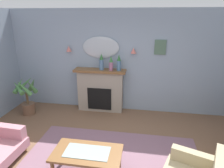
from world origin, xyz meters
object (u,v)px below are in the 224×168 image
at_px(mantel_vase_centre, 111,63).
at_px(wall_sconce_right, 134,51).
at_px(wall_mirror, 101,47).
at_px(coffee_table, 87,155).
at_px(potted_plant_tall_palm, 27,96).
at_px(framed_picture, 160,47).
at_px(mantel_vase_right, 101,62).
at_px(wall_sconce_left, 69,49).
at_px(fireplace, 100,91).
at_px(mantel_vase_left, 119,63).

height_order(mantel_vase_centre, wall_sconce_right, wall_sconce_right).
bearing_deg(wall_mirror, coffee_table, -82.94).
bearing_deg(potted_plant_tall_palm, framed_picture, 11.53).
height_order(mantel_vase_right, mantel_vase_centre, mantel_vase_right).
xyz_separation_m(wall_mirror, wall_sconce_left, (-0.85, -0.05, -0.05)).
bearing_deg(fireplace, mantel_vase_centre, -5.39).
distance_m(wall_sconce_right, framed_picture, 0.66).
distance_m(wall_mirror, coffee_table, 2.85).
bearing_deg(mantel_vase_right, potted_plant_tall_palm, -165.15).
distance_m(fireplace, wall_mirror, 1.15).
relative_size(wall_sconce_left, wall_sconce_right, 1.00).
distance_m(mantel_vase_centre, coffee_table, 2.52).
distance_m(coffee_table, potted_plant_tall_palm, 2.83).
xyz_separation_m(mantel_vase_centre, wall_mirror, (-0.30, 0.17, 0.37)).
distance_m(mantel_vase_right, potted_plant_tall_palm, 2.14).
bearing_deg(fireplace, wall_sconce_left, 173.84).
relative_size(wall_mirror, wall_sconce_left, 6.86).
relative_size(mantel_vase_left, wall_sconce_right, 2.97).
bearing_deg(mantel_vase_left, mantel_vase_right, 180.00).
bearing_deg(mantel_vase_centre, framed_picture, 8.53).
relative_size(mantel_vase_centre, wall_sconce_left, 2.67).
xyz_separation_m(wall_sconce_left, wall_sconce_right, (1.70, 0.00, 0.00)).
relative_size(mantel_vase_centre, framed_picture, 1.04).
xyz_separation_m(framed_picture, coffee_table, (-1.19, -2.51, -1.37)).
bearing_deg(wall_sconce_left, framed_picture, 1.46).
height_order(fireplace, mantel_vase_left, mantel_vase_left).
bearing_deg(mantel_vase_right, wall_sconce_left, 172.41).
height_order(mantel_vase_right, wall_sconce_left, wall_sconce_left).
bearing_deg(mantel_vase_centre, wall_sconce_left, 174.04).
bearing_deg(mantel_vase_centre, wall_mirror, 150.46).
bearing_deg(framed_picture, mantel_vase_centre, -171.47).
xyz_separation_m(mantel_vase_centre, coffee_table, (0.01, -2.33, -0.96)).
bearing_deg(coffee_table, fireplace, 97.48).
bearing_deg(wall_mirror, wall_sconce_right, -3.37).
bearing_deg(potted_plant_tall_palm, wall_mirror, 20.01).
bearing_deg(potted_plant_tall_palm, fireplace, 16.05).
bearing_deg(wall_mirror, fireplace, -90.00).
distance_m(wall_sconce_right, potted_plant_tall_palm, 3.00).
relative_size(mantel_vase_centre, wall_sconce_right, 2.67).
xyz_separation_m(mantel_vase_right, mantel_vase_centre, (0.25, 0.00, -0.02)).
height_order(mantel_vase_right, coffee_table, mantel_vase_right).
distance_m(wall_mirror, framed_picture, 1.50).
distance_m(mantel_vase_right, mantel_vase_left, 0.45).
height_order(fireplace, framed_picture, framed_picture).
xyz_separation_m(wall_mirror, framed_picture, (1.50, 0.01, 0.04)).
distance_m(mantel_vase_right, framed_picture, 1.51).
relative_size(mantel_vase_right, potted_plant_tall_palm, 0.42).
relative_size(fireplace, wall_sconce_right, 9.71).
relative_size(fireplace, mantel_vase_centre, 3.64).
xyz_separation_m(mantel_vase_centre, potted_plant_tall_palm, (-2.15, -0.50, -0.83)).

